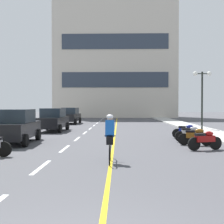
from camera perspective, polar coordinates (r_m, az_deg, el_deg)
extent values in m
plane|color=#47474C|center=(24.26, 0.11, -3.53)|extent=(140.00, 140.00, 0.00)
cube|color=#A8A8A3|center=(28.32, -14.49, -2.77)|extent=(2.40, 72.00, 0.12)
cube|color=#A8A8A3|center=(28.05, 15.14, -2.81)|extent=(2.40, 72.00, 0.12)
cube|color=silver|center=(9.72, -13.97, -10.63)|extent=(0.14, 2.20, 0.01)
cube|color=silver|center=(13.56, -9.47, -7.25)|extent=(0.14, 2.20, 0.01)
cube|color=silver|center=(17.47, -6.99, -5.36)|extent=(0.14, 2.20, 0.01)
cube|color=silver|center=(21.42, -5.43, -4.15)|extent=(0.14, 2.20, 0.01)
cube|color=silver|center=(25.38, -4.36, -3.32)|extent=(0.14, 2.20, 0.01)
cube|color=silver|center=(29.35, -3.59, -2.71)|extent=(0.14, 2.20, 0.01)
cube|color=silver|center=(33.33, -2.99, -2.24)|extent=(0.14, 2.20, 0.01)
cube|color=silver|center=(37.31, -2.53, -1.88)|extent=(0.14, 2.20, 0.01)
cube|color=silver|center=(41.30, -2.15, -1.58)|extent=(0.14, 2.20, 0.01)
cube|color=silver|center=(45.29, -1.84, -1.34)|extent=(0.14, 2.20, 0.01)
cube|color=silver|center=(49.28, -1.58, -1.14)|extent=(0.14, 2.20, 0.01)
cube|color=gold|center=(27.25, 0.78, -3.00)|extent=(0.12, 66.00, 0.01)
cube|color=beige|center=(52.28, 0.64, 10.84)|extent=(21.43, 6.71, 21.54)
cube|color=#2D3847|center=(48.34, 0.58, 6.48)|extent=(18.00, 0.10, 2.58)
cube|color=#2D3847|center=(49.36, 0.59, 13.97)|extent=(18.00, 0.10, 2.58)
cylinder|color=black|center=(23.67, 17.59, 2.16)|extent=(0.14, 0.14, 4.59)
cylinder|color=black|center=(23.81, 17.62, 7.33)|extent=(1.10, 0.08, 0.08)
sphere|color=white|center=(23.66, 16.33, 7.38)|extent=(0.36, 0.36, 0.36)
sphere|color=white|center=(23.97, 18.89, 7.28)|extent=(0.36, 0.36, 0.36)
cylinder|color=black|center=(17.70, -19.96, -4.30)|extent=(0.25, 0.65, 0.64)
cylinder|color=black|center=(17.24, -14.57, -4.41)|extent=(0.25, 0.65, 0.64)
cylinder|color=black|center=(14.54, -17.02, -5.46)|extent=(0.25, 0.65, 0.64)
cube|color=black|center=(16.08, -18.64, -3.41)|extent=(1.93, 4.29, 0.80)
cube|color=#1E2833|center=(16.03, -18.66, -0.74)|extent=(1.68, 2.28, 0.70)
cylinder|color=black|center=(24.59, -12.82, -2.74)|extent=(0.23, 0.64, 0.64)
cylinder|color=black|center=(24.20, -8.93, -2.79)|extent=(0.23, 0.64, 0.64)
cylinder|color=black|center=(21.91, -14.75, -3.23)|extent=(0.23, 0.64, 0.64)
cylinder|color=black|center=(21.47, -10.41, -3.30)|extent=(0.23, 0.64, 0.64)
cube|color=black|center=(23.00, -11.70, -2.01)|extent=(1.78, 4.23, 0.80)
cube|color=#1E2833|center=(22.97, -11.71, -0.14)|extent=(1.60, 2.23, 0.70)
cylinder|color=black|center=(34.09, -9.24, -1.65)|extent=(0.25, 0.65, 0.64)
cylinder|color=black|center=(33.74, -6.43, -1.67)|extent=(0.25, 0.65, 0.64)
cylinder|color=black|center=(31.37, -10.41, -1.89)|extent=(0.25, 0.65, 0.64)
cylinder|color=black|center=(31.00, -7.36, -1.92)|extent=(0.25, 0.65, 0.64)
cube|color=black|center=(32.52, -8.35, -1.07)|extent=(1.89, 4.27, 0.80)
cube|color=#1E2833|center=(32.50, -8.35, 0.25)|extent=(1.66, 2.27, 0.70)
cylinder|color=black|center=(11.99, -20.83, -6.99)|extent=(0.60, 0.12, 0.60)
cylinder|color=black|center=(13.88, 20.01, -5.88)|extent=(0.60, 0.27, 0.60)
cylinder|color=black|center=(13.28, 16.11, -6.17)|extent=(0.60, 0.27, 0.60)
cube|color=maroon|center=(13.55, 18.11, -5.10)|extent=(0.94, 0.53, 0.28)
ellipsoid|color=maroon|center=(13.64, 18.82, -4.13)|extent=(0.49, 0.36, 0.22)
cube|color=black|center=(13.39, 17.22, -4.31)|extent=(0.49, 0.36, 0.10)
cylinder|color=silver|center=(13.82, 20.02, -3.41)|extent=(0.20, 0.58, 0.03)
cylinder|color=black|center=(15.07, 18.40, -5.31)|extent=(0.61, 0.20, 0.60)
cylinder|color=black|center=(14.97, 14.20, -5.33)|extent=(0.61, 0.20, 0.60)
cube|color=brown|center=(14.99, 16.31, -4.49)|extent=(0.93, 0.43, 0.28)
ellipsoid|color=brown|center=(14.99, 17.08, -3.65)|extent=(0.47, 0.31, 0.22)
cube|color=black|center=(14.95, 15.36, -3.73)|extent=(0.47, 0.31, 0.10)
cylinder|color=silver|center=(15.01, 18.42, -3.04)|extent=(0.13, 0.60, 0.03)
cylinder|color=black|center=(16.59, 17.21, -4.71)|extent=(0.60, 0.12, 0.60)
cylinder|color=black|center=(16.29, 13.51, -4.80)|extent=(0.60, 0.12, 0.60)
cube|color=#B2B2B7|center=(16.41, 15.38, -4.00)|extent=(0.91, 0.31, 0.28)
ellipsoid|color=#B2B2B7|center=(16.45, 16.06, -3.22)|extent=(0.45, 0.25, 0.22)
cube|color=black|center=(16.33, 14.54, -3.31)|extent=(0.45, 0.25, 0.10)
cylinder|color=silver|center=(16.54, 17.22, -2.65)|extent=(0.05, 0.60, 0.03)
cylinder|color=black|center=(18.00, 16.41, -4.25)|extent=(0.61, 0.24, 0.60)
cylinder|color=black|center=(18.01, 12.90, -4.23)|extent=(0.61, 0.24, 0.60)
cube|color=navy|center=(17.98, 14.66, -3.55)|extent=(0.94, 0.48, 0.28)
ellipsoid|color=navy|center=(17.96, 15.30, -2.85)|extent=(0.48, 0.34, 0.22)
cube|color=black|center=(17.97, 13.86, -2.90)|extent=(0.48, 0.34, 0.10)
cylinder|color=silver|center=(17.96, 16.42, -2.35)|extent=(0.17, 0.59, 0.03)
torus|color=black|center=(10.72, -0.38, -7.66)|extent=(0.05, 0.72, 0.72)
torus|color=black|center=(9.68, -0.49, -8.61)|extent=(0.05, 0.72, 0.72)
cylinder|color=black|center=(10.13, -0.44, -6.46)|extent=(0.05, 0.95, 0.04)
cube|color=black|center=(9.96, -0.45, -5.32)|extent=(0.10, 0.20, 0.06)
cylinder|color=black|center=(10.55, -0.39, -4.79)|extent=(0.42, 0.04, 0.03)
cube|color=black|center=(10.01, -0.45, -5.69)|extent=(0.24, 0.36, 0.28)
cube|color=blue|center=(10.12, -0.43, -3.34)|extent=(0.33, 0.46, 0.61)
sphere|color=tan|center=(10.23, -0.42, -1.33)|extent=(0.20, 0.20, 0.20)
ellipsoid|color=white|center=(10.23, -0.42, -0.93)|extent=(0.24, 0.26, 0.16)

